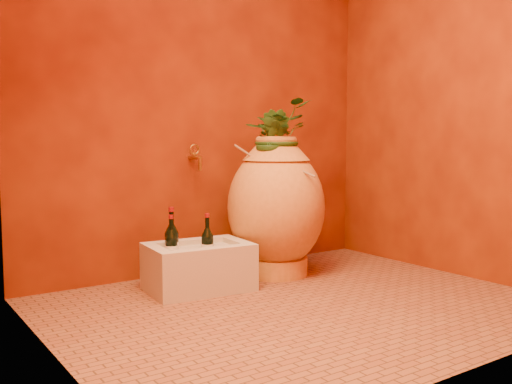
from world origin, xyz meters
TOP-DOWN VIEW (x-y plane):
  - floor at (0.00, 0.00)m, footprint 2.50×2.50m
  - wall_back at (0.00, 1.00)m, footprint 2.50×0.02m
  - wall_left at (-1.25, 0.00)m, footprint 0.02×2.00m
  - wall_right at (1.25, 0.00)m, footprint 0.02×2.00m
  - amphora at (0.29, 0.62)m, footprint 0.77×0.77m
  - stone_basin at (-0.29, 0.58)m, footprint 0.61×0.44m
  - wine_bottle_a at (-0.43, 0.63)m, footprint 0.07×0.07m
  - wine_bottle_b at (-0.24, 0.56)m, footprint 0.07×0.07m
  - wine_bottle_c at (-0.42, 0.65)m, footprint 0.08×0.08m
  - wall_tap at (-0.12, 0.92)m, footprint 0.07×0.15m
  - plant_main at (0.31, 0.63)m, footprint 0.51×0.48m
  - plant_side at (0.23, 0.57)m, footprint 0.25×0.27m

SIDE VIEW (x-z plane):
  - floor at x=0.00m, z-range 0.00..0.00m
  - stone_basin at x=-0.29m, z-range -0.01..0.26m
  - wine_bottle_a at x=-0.43m, z-range 0.11..0.40m
  - wine_bottle_b at x=-0.24m, z-range 0.10..0.40m
  - wine_bottle_c at x=-0.42m, z-range 0.10..0.43m
  - amphora at x=0.29m, z-range 0.00..0.88m
  - wall_tap at x=-0.12m, z-range 0.67..0.84m
  - plant_side at x=0.23m, z-range 0.66..1.04m
  - plant_main at x=0.31m, z-range 0.65..1.11m
  - wall_back at x=0.00m, z-range 0.00..2.50m
  - wall_left at x=-1.25m, z-range 0.00..2.50m
  - wall_right at x=1.25m, z-range 0.00..2.50m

